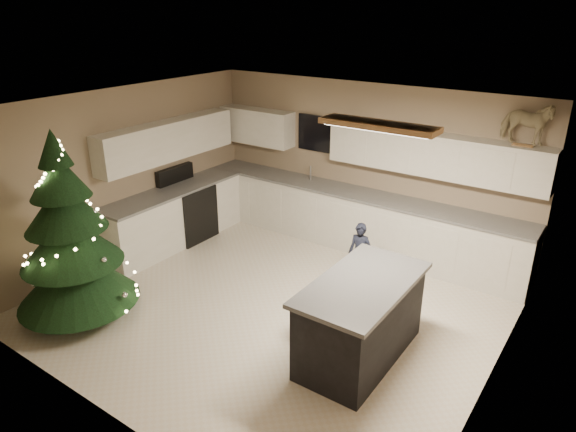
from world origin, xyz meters
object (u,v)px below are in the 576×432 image
(island, at_px, (361,319))
(christmas_tree, at_px, (71,245))
(rocking_horse, at_px, (527,123))
(bar_stool, at_px, (317,305))
(toddler, at_px, (360,254))

(island, distance_m, christmas_tree, 3.57)
(christmas_tree, height_order, rocking_horse, rocking_horse)
(christmas_tree, bearing_deg, rocking_horse, 43.40)
(island, xyz_separation_m, bar_stool, (-0.57, 0.02, -0.03))
(rocking_horse, bearing_deg, bar_stool, 152.56)
(christmas_tree, height_order, toddler, christmas_tree)
(bar_stool, xyz_separation_m, toddler, (-0.19, 1.43, 0.01))
(island, distance_m, rocking_horse, 3.31)
(bar_stool, height_order, rocking_horse, rocking_horse)
(christmas_tree, relative_size, rocking_horse, 3.70)
(christmas_tree, xyz_separation_m, toddler, (2.51, 2.75, -0.54))
(bar_stool, bearing_deg, rocking_horse, 61.04)
(island, bearing_deg, rocking_horse, 71.71)
(bar_stool, xyz_separation_m, rocking_horse, (1.44, 2.60, 1.85))
(toddler, xyz_separation_m, rocking_horse, (1.64, 1.18, 1.84))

